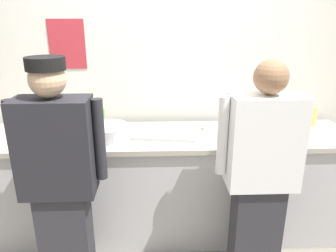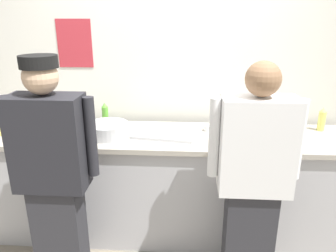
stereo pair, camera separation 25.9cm
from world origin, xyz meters
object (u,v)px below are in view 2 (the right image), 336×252
Objects in this scene: ramekin_red_sauce at (63,122)px; ramekin_yellow_sauce at (225,135)px; sheet_tray at (165,133)px; squeeze_bottle_primary at (105,115)px; squeeze_bottle_secondary at (1,123)px; mixing_bowl_steel at (108,130)px; plate_stack_front at (41,133)px; chef_center at (253,179)px; chef_near_left at (53,174)px; squeeze_bottle_spare at (322,120)px; ramekin_green_sauce at (209,128)px.

ramekin_red_sauce is 1.45m from ramekin_yellow_sauce.
squeeze_bottle_primary reaches higher than sheet_tray.
ramekin_red_sauce is at bearing 36.12° from squeeze_bottle_secondary.
mixing_bowl_steel reaches higher than ramekin_yellow_sauce.
plate_stack_front is at bearing -140.77° from squeeze_bottle_primary.
chef_center is 1.22m from mixing_bowl_steel.
squeeze_bottle_secondary is (-0.88, -0.03, 0.05)m from mixing_bowl_steel.
chef_center is at bearing -26.31° from mixing_bowl_steel.
chef_near_left is 1.33m from ramekin_yellow_sauce.
squeeze_bottle_spare is (1.33, 0.19, 0.08)m from sheet_tray.
ramekin_red_sauce is (-1.31, 0.08, -0.01)m from ramekin_green_sauce.
sheet_tray is 4.72× the size of ramekin_red_sauce.
sheet_tray is (0.46, 0.06, -0.04)m from mixing_bowl_steel.
chef_near_left is at bearing -136.98° from sheet_tray.
mixing_bowl_steel is at bearing -172.28° from sheet_tray.
squeeze_bottle_spare is at bearing 8.16° from sheet_tray.
sheet_tray is 0.39m from ramekin_green_sauce.
ramekin_red_sauce is at bearing 151.60° from mixing_bowl_steel.
chef_center is 1.67m from plate_stack_front.
ramekin_yellow_sauce is (1.83, 0.05, -0.08)m from squeeze_bottle_secondary.
ramekin_green_sauce reaches higher than ramekin_red_sauce.
ramekin_green_sauce reaches higher than sheet_tray.
squeeze_bottle_primary is 1.07m from ramekin_yellow_sauce.
sheet_tray is 0.59m from squeeze_bottle_primary.
sheet_tray is at bearing 174.98° from ramekin_yellow_sauce.
squeeze_bottle_spare reaches higher than ramekin_yellow_sauce.
squeeze_bottle_primary is 2.17× the size of ramekin_yellow_sauce.
chef_center is 19.50× the size of ramekin_green_sauce.
ramekin_yellow_sauce is (-0.84, -0.23, -0.07)m from squeeze_bottle_spare.
plate_stack_front is at bearing -170.87° from mixing_bowl_steel.
chef_near_left is 17.30× the size of ramekin_yellow_sauce.
squeeze_bottle_primary reaches higher than ramekin_yellow_sauce.
chef_near_left is 8.38× the size of plate_stack_front.
squeeze_bottle_spare is at bearing -0.13° from ramekin_red_sauce.
chef_center is 1.07m from squeeze_bottle_spare.
chef_near_left reaches higher than mixing_bowl_steel.
chef_center is 2.03m from squeeze_bottle_secondary.
squeeze_bottle_secondary is at bearing 139.65° from chef_near_left.
ramekin_yellow_sauce is at bearing 26.99° from chef_near_left.
ramekin_green_sauce is at bearing 7.03° from squeeze_bottle_secondary.
squeeze_bottle_spare is 2.43× the size of ramekin_green_sauce.
ramekin_green_sauce is (0.37, 0.12, 0.01)m from sheet_tray.
chef_center reaches higher than mixing_bowl_steel.
ramekin_yellow_sauce is at bearing 4.01° from plate_stack_front.
chef_near_left reaches higher than squeeze_bottle_primary.
ramekin_yellow_sauce is at bearing -13.63° from squeeze_bottle_primary.
sheet_tray is at bearing 7.72° from mixing_bowl_steel.
squeeze_bottle_primary is at bearing 107.68° from mixing_bowl_steel.
squeeze_bottle_secondary reaches higher than ramekin_yellow_sauce.
squeeze_bottle_secondary is at bearing -172.97° from ramekin_green_sauce.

